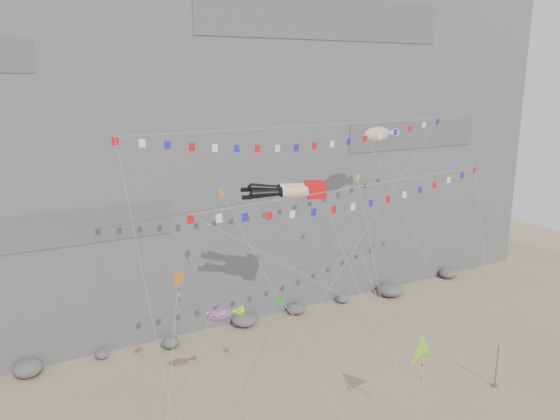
{
  "coord_description": "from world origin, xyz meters",
  "views": [
    {
      "loc": [
        -21.21,
        -29.32,
        24.41
      ],
      "look_at": [
        -0.28,
        9.0,
        13.76
      ],
      "focal_mm": 35.0,
      "sensor_mm": 36.0,
      "label": 1
    }
  ],
  "objects": [
    {
      "name": "small_kite_d",
      "position": [
        7.0,
        8.12,
        15.59
      ],
      "size": [
        6.27,
        14.9,
        22.09
      ],
      "color": "yellow",
      "rests_on": "ground"
    },
    {
      "name": "small_kite_b",
      "position": [
        5.67,
        5.65,
        10.11
      ],
      "size": [
        3.58,
        12.97,
        16.43
      ],
      "color": "purple",
      "rests_on": "ground"
    },
    {
      "name": "blimp_windsock",
      "position": [
        11.11,
        11.03,
        19.22
      ],
      "size": [
        4.5,
        15.06,
        23.7
      ],
      "color": "beige",
      "rests_on": "ground"
    },
    {
      "name": "fish_windsock",
      "position": [
        -8.48,
        2.49,
        8.79
      ],
      "size": [
        8.46,
        6.45,
        12.42
      ],
      "color": "#FF480D",
      "rests_on": "ground"
    },
    {
      "name": "small_kite_c",
      "position": [
        -3.89,
        2.05,
        8.98
      ],
      "size": [
        5.43,
        9.63,
        13.55
      ],
      "color": "#169222",
      "rests_on": "ground"
    },
    {
      "name": "flag_banner_lower",
      "position": [
        3.6,
        3.05,
        16.44
      ],
      "size": [
        28.82,
        7.56,
        20.25
      ],
      "color": "red",
      "rests_on": "ground"
    },
    {
      "name": "cliff",
      "position": [
        0.0,
        32.0,
        25.0
      ],
      "size": [
        80.0,
        28.0,
        50.0
      ],
      "primitive_type": "cube",
      "color": "slate",
      "rests_on": "ground"
    },
    {
      "name": "harlequin_kite",
      "position": [
        -11.16,
        2.73,
        11.78
      ],
      "size": [
        4.46,
        6.67,
        13.58
      ],
      "color": "red",
      "rests_on": "ground"
    },
    {
      "name": "flag_banner_upper",
      "position": [
        1.64,
        8.24,
        20.6
      ],
      "size": [
        30.5,
        12.77,
        27.77
      ],
      "color": "red",
      "rests_on": "ground"
    },
    {
      "name": "talus_boulders",
      "position": [
        0.0,
        17.0,
        0.6
      ],
      "size": [
        60.0,
        3.0,
        1.2
      ],
      "primitive_type": null,
      "color": "slate",
      "rests_on": "ground"
    },
    {
      "name": "anchor_pole_right",
      "position": [
        13.07,
        -2.91,
        1.83
      ],
      "size": [
        0.12,
        0.12,
        3.67
      ],
      "primitive_type": "cylinder",
      "color": "slate",
      "rests_on": "ground"
    },
    {
      "name": "ground",
      "position": [
        0.0,
        0.0,
        0.0
      ],
      "size": [
        120.0,
        120.0,
        0.0
      ],
      "primitive_type": "plane",
      "color": "gray",
      "rests_on": "ground"
    },
    {
      "name": "legs_kite",
      "position": [
        -0.74,
        6.16,
        15.97
      ],
      "size": [
        6.62,
        15.83,
        20.63
      ],
      "rotation": [
        0.0,
        0.0,
        -0.36
      ],
      "color": "red",
      "rests_on": "ground"
    },
    {
      "name": "small_kite_a",
      "position": [
        -5.5,
        8.5,
        15.56
      ],
      "size": [
        4.63,
        14.68,
        21.42
      ],
      "color": "orange",
      "rests_on": "ground"
    },
    {
      "name": "delta_kite",
      "position": [
        3.22,
        -4.68,
        6.45
      ],
      "size": [
        3.14,
        3.14,
        8.09
      ],
      "color": "yellow",
      "rests_on": "ground"
    }
  ]
}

